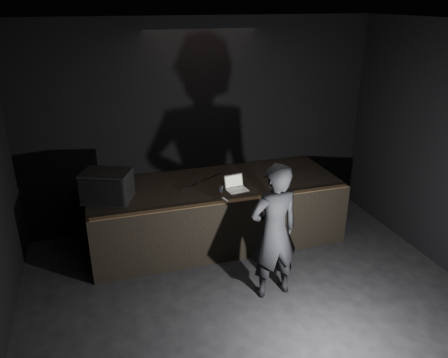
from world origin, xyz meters
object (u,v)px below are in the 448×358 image
object	(u,v)px
stage_riser	(215,211)
person	(274,231)
stage_monitor	(107,186)
laptop	(236,186)
beer_can	(221,190)

from	to	relation	value
stage_riser	person	xyz separation A→B (m)	(0.32, -1.63, 0.45)
stage_monitor	laptop	world-z (taller)	stage_monitor
stage_riser	beer_can	size ratio (longest dim) A/B	28.02
stage_riser	beer_can	distance (m)	0.72
laptop	beer_can	distance (m)	0.29
beer_can	laptop	bearing A→B (deg)	20.83
stage_riser	stage_monitor	xyz separation A→B (m)	(-1.67, -0.14, 0.72)
stage_monitor	beer_can	size ratio (longest dim) A/B	5.65
stage_riser	beer_can	bearing A→B (deg)	-94.43
stage_riser	person	size ratio (longest dim) A/B	2.11
laptop	beer_can	xyz separation A→B (m)	(-0.27, -0.10, 0.01)
stage_monitor	beer_can	xyz separation A→B (m)	(1.64, -0.29, -0.15)
stage_monitor	beer_can	bearing A→B (deg)	13.60
person	beer_can	bearing A→B (deg)	-78.75
stage_riser	stage_monitor	world-z (taller)	stage_monitor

